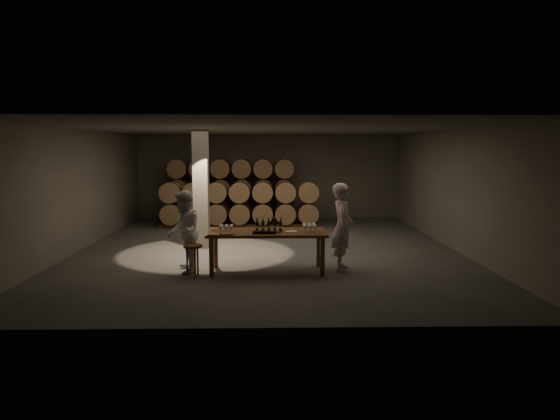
{
  "coord_description": "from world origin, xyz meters",
  "views": [
    {
      "loc": [
        0.06,
        -13.31,
        2.73
      ],
      "look_at": [
        0.33,
        -0.35,
        1.1
      ],
      "focal_mm": 32.0,
      "sensor_mm": 36.0,
      "label": 1
    }
  ],
  "objects_px": {
    "notebook_near": "(227,234)",
    "plate": "(291,232)",
    "tasting_table": "(267,236)",
    "person_woman": "(184,232)",
    "bottle_cluster": "(269,226)",
    "person_man": "(342,227)",
    "stool": "(193,251)"
  },
  "relations": [
    {
      "from": "bottle_cluster",
      "to": "person_woman",
      "type": "bearing_deg",
      "value": -177.07
    },
    {
      "from": "notebook_near",
      "to": "stool",
      "type": "distance_m",
      "value": 0.81
    },
    {
      "from": "bottle_cluster",
      "to": "stool",
      "type": "distance_m",
      "value": 1.73
    },
    {
      "from": "tasting_table",
      "to": "person_man",
      "type": "height_order",
      "value": "person_man"
    },
    {
      "from": "plate",
      "to": "person_woman",
      "type": "xyz_separation_m",
      "value": [
        -2.34,
        0.05,
        -0.0
      ]
    },
    {
      "from": "tasting_table",
      "to": "notebook_near",
      "type": "bearing_deg",
      "value": -153.82
    },
    {
      "from": "bottle_cluster",
      "to": "stool",
      "type": "bearing_deg",
      "value": -165.44
    },
    {
      "from": "plate",
      "to": "person_man",
      "type": "distance_m",
      "value": 1.16
    },
    {
      "from": "person_woman",
      "to": "bottle_cluster",
      "type": "bearing_deg",
      "value": 80.49
    },
    {
      "from": "tasting_table",
      "to": "plate",
      "type": "xyz_separation_m",
      "value": [
        0.52,
        -0.09,
        0.11
      ]
    },
    {
      "from": "tasting_table",
      "to": "notebook_near",
      "type": "xyz_separation_m",
      "value": [
        -0.85,
        -0.42,
        0.12
      ]
    },
    {
      "from": "stool",
      "to": "person_man",
      "type": "height_order",
      "value": "person_man"
    },
    {
      "from": "notebook_near",
      "to": "stool",
      "type": "height_order",
      "value": "notebook_near"
    },
    {
      "from": "plate",
      "to": "notebook_near",
      "type": "bearing_deg",
      "value": -166.66
    },
    {
      "from": "notebook_near",
      "to": "stool",
      "type": "xyz_separation_m",
      "value": [
        -0.72,
        0.05,
        -0.37
      ]
    },
    {
      "from": "plate",
      "to": "person_woman",
      "type": "distance_m",
      "value": 2.34
    },
    {
      "from": "bottle_cluster",
      "to": "person_woman",
      "type": "distance_m",
      "value": 1.86
    },
    {
      "from": "bottle_cluster",
      "to": "person_woman",
      "type": "height_order",
      "value": "person_woman"
    },
    {
      "from": "person_man",
      "to": "notebook_near",
      "type": "bearing_deg",
      "value": 109.71
    },
    {
      "from": "person_woman",
      "to": "notebook_near",
      "type": "bearing_deg",
      "value": 56.21
    },
    {
      "from": "tasting_table",
      "to": "person_man",
      "type": "distance_m",
      "value": 1.68
    },
    {
      "from": "bottle_cluster",
      "to": "stool",
      "type": "height_order",
      "value": "bottle_cluster"
    },
    {
      "from": "stool",
      "to": "person_woman",
      "type": "distance_m",
      "value": 0.54
    },
    {
      "from": "tasting_table",
      "to": "notebook_near",
      "type": "relative_size",
      "value": 10.79
    },
    {
      "from": "tasting_table",
      "to": "bottle_cluster",
      "type": "height_order",
      "value": "bottle_cluster"
    },
    {
      "from": "plate",
      "to": "person_man",
      "type": "height_order",
      "value": "person_man"
    },
    {
      "from": "notebook_near",
      "to": "person_man",
      "type": "relative_size",
      "value": 0.12
    },
    {
      "from": "bottle_cluster",
      "to": "notebook_near",
      "type": "relative_size",
      "value": 2.47
    },
    {
      "from": "tasting_table",
      "to": "notebook_near",
      "type": "distance_m",
      "value": 0.96
    },
    {
      "from": "person_man",
      "to": "tasting_table",
      "type": "bearing_deg",
      "value": 101.55
    },
    {
      "from": "notebook_near",
      "to": "plate",
      "type": "bearing_deg",
      "value": -3.99
    },
    {
      "from": "tasting_table",
      "to": "person_woman",
      "type": "relative_size",
      "value": 1.44
    }
  ]
}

